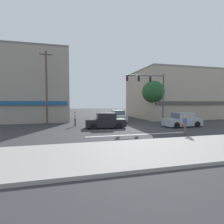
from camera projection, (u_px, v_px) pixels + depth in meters
ground_plane at (126, 128)px, 17.97m from camera, size 120.00×120.00×0.00m
lane_marking_stripe at (139, 134)px, 14.59m from camera, size 9.00×0.24×0.01m
sidewalk_curb at (175, 149)px, 9.75m from camera, size 40.00×5.00×0.16m
building_left_block at (22, 86)px, 25.05m from camera, size 13.14×8.31×10.03m
building_right_corner at (171, 95)px, 31.42m from camera, size 13.30×11.88×8.04m
street_tree at (153, 92)px, 24.72m from camera, size 3.15×3.15×5.76m
utility_pole_near_left at (47, 87)px, 20.38m from camera, size 1.40×0.22×8.62m
traffic_light_mast at (153, 89)px, 21.49m from camera, size 4.85×0.85×6.20m
sedan_crossing_leftbound at (118, 116)px, 24.51m from camera, size 2.08×4.20×1.58m
sedan_approaching_near at (182, 120)px, 19.18m from camera, size 4.13×1.95×1.58m
sedan_crossing_center at (106, 121)px, 18.24m from camera, size 4.21×2.11×1.58m
pedestrian_foreground_with_bag at (185, 124)px, 13.63m from camera, size 0.63×0.53×1.67m
pedestrian_mid_crossing at (75, 118)px, 19.55m from camera, size 0.30×0.56×1.67m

